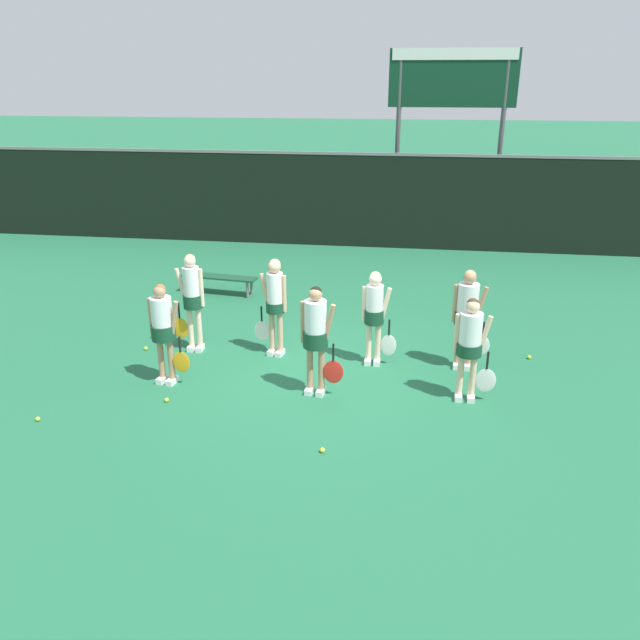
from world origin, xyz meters
name	(u,v)px	position (x,y,z in m)	size (l,w,h in m)	color
ground_plane	(318,374)	(0.00, 0.00, 0.00)	(140.00, 140.00, 0.00)	#216642
fence_windscreen	(362,200)	(0.00, 8.62, 1.37)	(60.00, 0.08, 2.71)	black
scoreboard	(452,94)	(2.38, 9.78, 4.22)	(3.60, 0.15, 5.44)	#515156
bench_courtside	(220,278)	(-2.86, 3.84, 0.36)	(1.79, 0.57, 0.42)	#19472D
player_0	(163,326)	(-2.39, -0.64, 0.99)	(0.65, 0.39, 1.68)	tan
player_1	(316,332)	(0.07, -0.67, 1.05)	(0.68, 0.39, 1.77)	tan
player_2	(470,341)	(2.39, -0.52, 0.97)	(0.68, 0.39, 1.65)	beige
player_3	(192,295)	(-2.38, 0.68, 1.06)	(0.63, 0.34, 1.80)	beige
player_4	(275,299)	(-0.87, 0.70, 1.05)	(0.61, 0.34, 1.77)	tan
player_5	(375,311)	(0.88, 0.58, 0.97)	(0.61, 0.33, 1.66)	beige
player_6	(467,311)	(2.42, 0.63, 1.04)	(0.66, 0.40, 1.74)	tan
tennis_ball_0	(322,450)	(0.40, -2.32, 0.03)	(0.07, 0.07, 0.07)	#CCE033
tennis_ball_1	(38,419)	(-3.81, -2.12, 0.03)	(0.07, 0.07, 0.07)	#CCE033
tennis_ball_2	(325,347)	(-0.04, 1.08, 0.03)	(0.07, 0.07, 0.07)	#CCE033
tennis_ball_3	(529,357)	(3.62, 1.15, 0.03)	(0.07, 0.07, 0.07)	#CCE033
tennis_ball_4	(146,348)	(-3.28, 0.52, 0.03)	(0.07, 0.07, 0.07)	#CCE033
tennis_ball_5	(167,400)	(-2.17, -1.30, 0.03)	(0.07, 0.07, 0.07)	#CCE033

